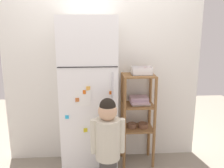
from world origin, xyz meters
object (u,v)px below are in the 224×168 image
object	(u,v)px
child_standing	(108,139)
pantry_shelf_unit	(138,111)
refrigerator	(89,98)
fruit_bin	(143,72)

from	to	relation	value
child_standing	pantry_shelf_unit	bearing A→B (deg)	57.00
refrigerator	pantry_shelf_unit	size ratio (longest dim) A/B	1.59
pantry_shelf_unit	refrigerator	bearing A→B (deg)	-166.69
refrigerator	fruit_bin	size ratio (longest dim) A/B	7.58
pantry_shelf_unit	fruit_bin	size ratio (longest dim) A/B	4.77
child_standing	pantry_shelf_unit	world-z (taller)	pantry_shelf_unit
child_standing	pantry_shelf_unit	size ratio (longest dim) A/B	0.92
pantry_shelf_unit	child_standing	bearing A→B (deg)	-123.00
refrigerator	pantry_shelf_unit	xyz separation A→B (m)	(0.59, 0.14, -0.21)
fruit_bin	refrigerator	bearing A→B (deg)	-168.17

